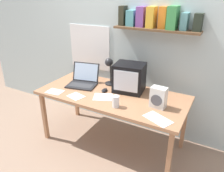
{
  "coord_description": "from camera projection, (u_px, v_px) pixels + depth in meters",
  "views": [
    {
      "loc": [
        1.12,
        -2.04,
        1.83
      ],
      "look_at": [
        0.0,
        0.0,
        0.8
      ],
      "focal_mm": 35.0,
      "sensor_mm": 36.0,
      "label": 1
    }
  ],
  "objects": [
    {
      "name": "desk_lamp",
      "position": [
        109.0,
        68.0,
        2.72
      ],
      "size": [
        0.15,
        0.18,
        0.36
      ],
      "rotation": [
        0.0,
        0.0,
        0.14
      ],
      "color": "#232326",
      "rests_on": "corner_desk"
    },
    {
      "name": "computer_mouse",
      "position": [
        104.0,
        90.0,
        2.64
      ],
      "size": [
        0.07,
        0.11,
        0.03
      ],
      "rotation": [
        0.0,
        0.0,
        0.09
      ],
      "color": "black",
      "rests_on": "corner_desk"
    },
    {
      "name": "loose_paper_near_laptop",
      "position": [
        103.0,
        97.0,
        2.5
      ],
      "size": [
        0.27,
        0.26,
        0.0
      ],
      "rotation": [
        0.0,
        0.0,
        0.43
      ],
      "color": "white",
      "rests_on": "corner_desk"
    },
    {
      "name": "space_heater",
      "position": [
        158.0,
        97.0,
        2.25
      ],
      "size": [
        0.17,
        0.12,
        0.22
      ],
      "rotation": [
        0.0,
        0.0,
        -0.07
      ],
      "color": "silver",
      "rests_on": "corner_desk"
    },
    {
      "name": "corner_desk",
      "position": [
        112.0,
        98.0,
        2.61
      ],
      "size": [
        1.75,
        0.8,
        0.7
      ],
      "color": "#AE7853",
      "rests_on": "ground_plane"
    },
    {
      "name": "laptop",
      "position": [
        83.0,
        79.0,
        2.83
      ],
      "size": [
        0.42,
        0.4,
        0.25
      ],
      "rotation": [
        0.0,
        0.0,
        0.22
      ],
      "color": "#232326",
      "rests_on": "corner_desk"
    },
    {
      "name": "juice_glass",
      "position": [
        116.0,
        102.0,
        2.28
      ],
      "size": [
        0.08,
        0.08,
        0.13
      ],
      "color": "white",
      "rests_on": "corner_desk"
    },
    {
      "name": "crt_monitor",
      "position": [
        129.0,
        78.0,
        2.6
      ],
      "size": [
        0.39,
        0.34,
        0.34
      ],
      "rotation": [
        0.0,
        0.0,
        0.14
      ],
      "color": "black",
      "rests_on": "corner_desk"
    },
    {
      "name": "printed_handout",
      "position": [
        55.0,
        92.0,
        2.63
      ],
      "size": [
        0.21,
        0.16,
        0.0
      ],
      "rotation": [
        0.0,
        0.0,
        0.1
      ],
      "color": "silver",
      "rests_on": "corner_desk"
    },
    {
      "name": "open_notebook",
      "position": [
        158.0,
        119.0,
        2.08
      ],
      "size": [
        0.31,
        0.25,
        0.0
      ],
      "rotation": [
        0.0,
        0.0,
        -0.42
      ],
      "color": "white",
      "rests_on": "corner_desk"
    },
    {
      "name": "ground_plane",
      "position": [
        112.0,
        142.0,
        2.87
      ],
      "size": [
        12.0,
        12.0,
        0.0
      ],
      "primitive_type": "plane",
      "color": "#9C7E68"
    },
    {
      "name": "back_wall",
      "position": [
        133.0,
        35.0,
        2.77
      ],
      "size": [
        5.6,
        0.24,
        2.6
      ],
      "color": "silver",
      "rests_on": "ground_plane"
    },
    {
      "name": "loose_paper_near_monitor",
      "position": [
        76.0,
        96.0,
        2.52
      ],
      "size": [
        0.21,
        0.19,
        0.0
      ],
      "rotation": [
        0.0,
        0.0,
        -0.26
      ],
      "color": "white",
      "rests_on": "corner_desk"
    }
  ]
}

